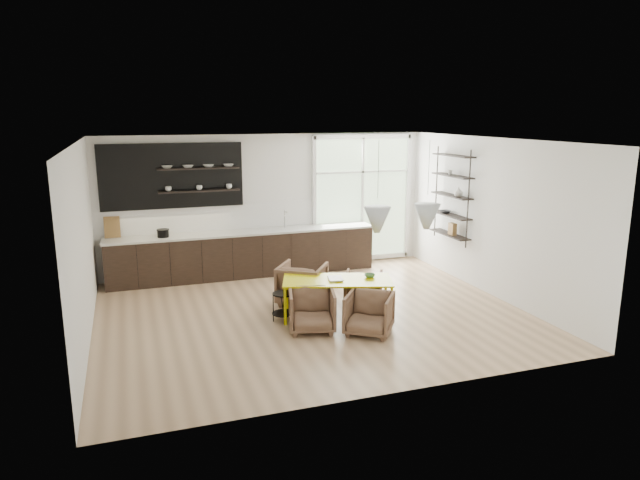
{
  "coord_description": "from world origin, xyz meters",
  "views": [
    {
      "loc": [
        -2.83,
        -8.72,
        3.33
      ],
      "look_at": [
        0.35,
        0.6,
        1.13
      ],
      "focal_mm": 32.0,
      "sensor_mm": 36.0,
      "label": 1
    }
  ],
  "objects": [
    {
      "name": "room",
      "position": [
        0.58,
        1.1,
        1.46
      ],
      "size": [
        7.02,
        6.01,
        2.91
      ],
      "color": "tan",
      "rests_on": "ground"
    },
    {
      "name": "table_bowl",
      "position": [
        0.91,
        -0.35,
        0.68
      ],
      "size": [
        0.23,
        0.23,
        0.06
      ],
      "primitive_type": "imported",
      "rotation": [
        0.0,
        0.0,
        -0.3
      ],
      "color": "#477645",
      "rests_on": "dining_table"
    },
    {
      "name": "armchair_back_left",
      "position": [
        0.01,
        0.57,
        0.36
      ],
      "size": [
        1.09,
        1.1,
        0.73
      ],
      "primitive_type": "imported",
      "rotation": [
        0.0,
        0.0,
        2.55
      ],
      "color": "brown",
      "rests_on": "ground"
    },
    {
      "name": "wire_stool",
      "position": [
        -0.55,
        -0.19,
        0.31
      ],
      "size": [
        0.38,
        0.38,
        0.48
      ],
      "rotation": [
        0.0,
        0.0,
        -0.29
      ],
      "color": "black",
      "rests_on": "ground"
    },
    {
      "name": "armchair_front_left",
      "position": [
        -0.23,
        -0.73,
        0.33
      ],
      "size": [
        0.86,
        0.87,
        0.66
      ],
      "primitive_type": "imported",
      "rotation": [
        0.0,
        0.0,
        -0.25
      ],
      "color": "brown",
      "rests_on": "ground"
    },
    {
      "name": "dining_table",
      "position": [
        0.35,
        -0.29,
        0.61
      ],
      "size": [
        1.94,
        1.31,
        0.65
      ],
      "rotation": [
        0.0,
        0.0,
        -0.31
      ],
      "color": "#CECA00",
      "rests_on": "ground"
    },
    {
      "name": "table_book",
      "position": [
        0.2,
        -0.27,
        0.66
      ],
      "size": [
        0.3,
        0.36,
        0.03
      ],
      "primitive_type": "imported",
      "rotation": [
        0.0,
        0.0,
        -0.22
      ],
      "color": "white",
      "rests_on": "dining_table"
    },
    {
      "name": "right_shelving",
      "position": [
        3.36,
        1.17,
        1.65
      ],
      "size": [
        0.26,
        1.22,
        1.9
      ],
      "color": "black",
      "rests_on": "ground"
    },
    {
      "name": "armchair_front_right",
      "position": [
        0.56,
        -1.14,
        0.32
      ],
      "size": [
        0.96,
        0.97,
        0.64
      ],
      "primitive_type": "imported",
      "rotation": [
        0.0,
        0.0,
        -0.63
      ],
      "color": "brown",
      "rests_on": "ground"
    },
    {
      "name": "kitchen_run",
      "position": [
        -0.69,
        2.69,
        0.6
      ],
      "size": [
        5.54,
        0.69,
        2.75
      ],
      "color": "black",
      "rests_on": "ground"
    },
    {
      "name": "armchair_back_right",
      "position": [
        1.01,
        0.14,
        0.3
      ],
      "size": [
        0.87,
        0.88,
        0.6
      ],
      "primitive_type": "imported",
      "rotation": [
        0.0,
        0.0,
        2.66
      ],
      "color": "brown",
      "rests_on": "ground"
    }
  ]
}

